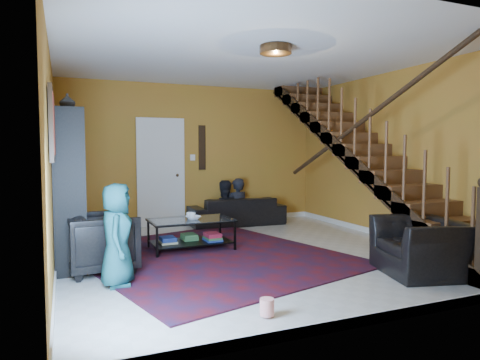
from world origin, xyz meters
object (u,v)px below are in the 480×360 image
(bookshelf, at_px, (69,190))
(sofa, at_px, (237,211))
(coffee_table, at_px, (191,232))
(armchair_right, at_px, (421,247))
(armchair_left, at_px, (103,242))

(bookshelf, height_order, sofa, bookshelf)
(sofa, height_order, coffee_table, sofa)
(armchair_right, distance_m, coffee_table, 3.19)
(coffee_table, bearing_deg, sofa, 50.51)
(armchair_right, relative_size, coffee_table, 0.83)
(bookshelf, bearing_deg, coffee_table, -2.28)
(bookshelf, bearing_deg, armchair_right, -31.03)
(sofa, relative_size, coffee_table, 1.53)
(sofa, height_order, armchair_left, armchair_left)
(bookshelf, xyz_separation_m, coffee_table, (1.68, -0.07, -0.70))
(armchair_left, distance_m, armchair_right, 3.88)
(bookshelf, height_order, armchair_right, bookshelf)
(bookshelf, relative_size, armchair_left, 2.48)
(sofa, xyz_separation_m, armchair_left, (-2.78, -2.48, 0.09))
(armchair_left, bearing_deg, coffee_table, -65.89)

